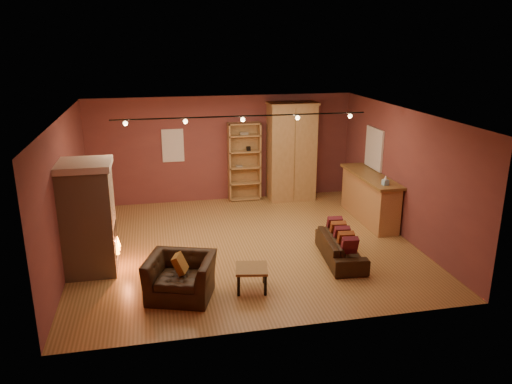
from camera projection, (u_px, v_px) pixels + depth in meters
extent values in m
plane|color=olive|center=(245.00, 245.00, 10.64)|extent=(7.00, 7.00, 0.00)
plane|color=brown|center=(245.00, 114.00, 9.81)|extent=(7.00, 7.00, 0.00)
cube|color=brown|center=(222.00, 149.00, 13.27)|extent=(7.00, 0.02, 2.80)
cube|color=brown|center=(66.00, 192.00, 9.54)|extent=(0.02, 6.50, 2.80)
cube|color=brown|center=(402.00, 173.00, 10.92)|extent=(0.02, 6.50, 2.80)
cube|color=tan|center=(89.00, 221.00, 9.19)|extent=(0.90, 0.90, 2.00)
cube|color=beige|center=(83.00, 165.00, 8.87)|extent=(0.98, 0.98, 0.12)
cube|color=black|center=(114.00, 239.00, 9.39)|extent=(0.10, 0.65, 0.55)
cone|color=orange|center=(117.00, 245.00, 9.43)|extent=(0.10, 0.10, 0.22)
cube|color=white|center=(173.00, 146.00, 12.95)|extent=(0.56, 0.04, 0.86)
cube|color=tan|center=(243.00, 161.00, 13.46)|extent=(0.86, 0.04, 2.11)
cube|color=tan|center=(229.00, 163.00, 13.24)|extent=(0.04, 0.34, 2.11)
cube|color=tan|center=(259.00, 161.00, 13.40)|extent=(0.04, 0.34, 2.11)
cube|color=gray|center=(239.00, 166.00, 13.33)|extent=(0.18, 0.12, 0.05)
cube|color=black|center=(249.00, 149.00, 13.24)|extent=(0.10, 0.10, 0.12)
cube|color=tan|center=(245.00, 198.00, 13.62)|extent=(0.86, 0.34, 0.04)
cube|color=tan|center=(245.00, 183.00, 13.49)|extent=(0.86, 0.34, 0.04)
cube|color=tan|center=(244.00, 167.00, 13.37)|extent=(0.86, 0.34, 0.03)
cube|color=tan|center=(244.00, 151.00, 13.24)|extent=(0.86, 0.34, 0.04)
cube|color=tan|center=(244.00, 135.00, 13.11)|extent=(0.86, 0.34, 0.04)
cube|color=tan|center=(244.00, 123.00, 13.02)|extent=(0.86, 0.34, 0.04)
cube|color=tan|center=(291.00, 153.00, 13.34)|extent=(1.23, 0.67, 2.57)
cube|color=olive|center=(295.00, 155.00, 13.03)|extent=(0.02, 0.01, 2.47)
cube|color=tan|center=(292.00, 103.00, 12.95)|extent=(1.29, 0.73, 0.06)
cube|color=tan|center=(369.00, 199.00, 11.95)|extent=(0.51, 2.24, 1.07)
cube|color=olive|center=(371.00, 176.00, 11.79)|extent=(0.63, 2.36, 0.06)
cube|color=#85BAD5|center=(385.00, 182.00, 10.96)|extent=(0.14, 0.14, 0.13)
cone|color=white|center=(386.00, 177.00, 10.92)|extent=(0.08, 0.08, 0.10)
cube|color=white|center=(374.00, 148.00, 12.14)|extent=(0.05, 0.90, 1.00)
imported|color=black|center=(341.00, 244.00, 9.84)|extent=(0.65, 1.71, 0.65)
cube|color=maroon|center=(350.00, 245.00, 9.26)|extent=(0.32, 0.26, 0.36)
cube|color=brown|center=(345.00, 240.00, 9.52)|extent=(0.32, 0.26, 0.36)
cube|color=maroon|center=(341.00, 234.00, 9.78)|extent=(0.32, 0.26, 0.36)
cube|color=brown|center=(338.00, 229.00, 10.04)|extent=(0.32, 0.26, 0.36)
cube|color=maroon|center=(334.00, 224.00, 10.30)|extent=(0.32, 0.26, 0.36)
imported|color=black|center=(180.00, 270.00, 8.40)|extent=(1.27, 1.02, 0.96)
cube|color=#A26E29|center=(180.00, 264.00, 8.36)|extent=(0.32, 0.36, 0.34)
cube|color=olive|center=(252.00, 269.00, 8.65)|extent=(0.64, 0.64, 0.05)
cube|color=black|center=(241.00, 287.00, 8.46)|extent=(0.05, 0.05, 0.37)
cube|color=black|center=(267.00, 284.00, 8.55)|extent=(0.05, 0.05, 0.37)
cube|color=black|center=(237.00, 275.00, 8.89)|extent=(0.05, 0.05, 0.37)
cube|color=black|center=(262.00, 273.00, 8.98)|extent=(0.05, 0.05, 0.37)
cylinder|color=black|center=(243.00, 116.00, 10.03)|extent=(5.20, 0.03, 0.03)
sphere|color=#FFD88C|center=(125.00, 123.00, 9.59)|extent=(0.09, 0.09, 0.09)
sphere|color=#FFD88C|center=(185.00, 121.00, 9.82)|extent=(0.09, 0.09, 0.09)
sphere|color=#FFD88C|center=(243.00, 120.00, 10.05)|extent=(0.09, 0.09, 0.09)
sphere|color=#FFD88C|center=(298.00, 118.00, 10.27)|extent=(0.09, 0.09, 0.09)
sphere|color=#FFD88C|center=(350.00, 116.00, 10.50)|extent=(0.09, 0.09, 0.09)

